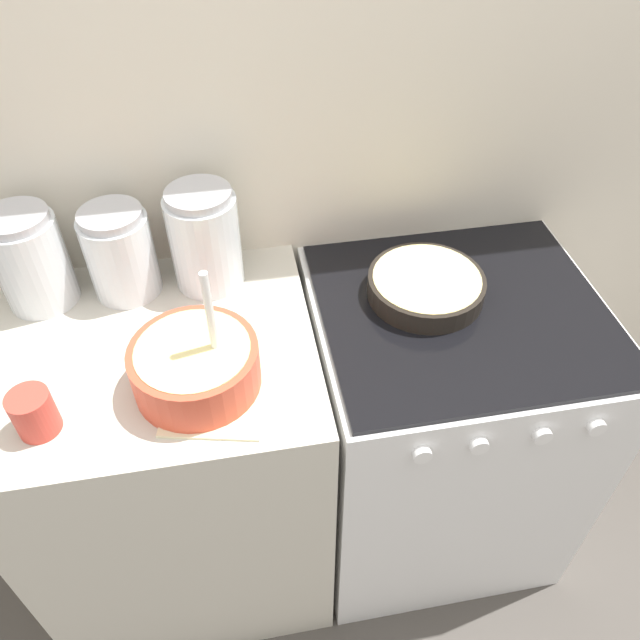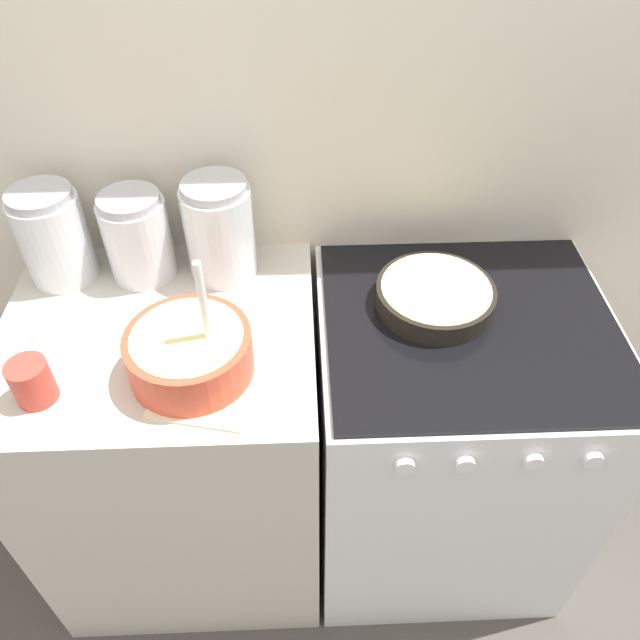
# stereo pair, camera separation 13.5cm
# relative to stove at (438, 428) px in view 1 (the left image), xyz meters

# --- Properties ---
(ground_plane) EXTENTS (12.00, 12.00, 0.00)m
(ground_plane) POSITION_rel_stove_xyz_m (-0.36, -0.31, -0.46)
(ground_plane) COLOR #4C4742
(wall_back) EXTENTS (4.43, 0.05, 2.40)m
(wall_back) POSITION_rel_stove_xyz_m (-0.36, 0.34, 0.74)
(wall_back) COLOR beige
(wall_back) RESTS_ON ground_plane
(countertop_cabinet) EXTENTS (0.72, 0.62, 0.93)m
(countertop_cabinet) POSITION_rel_stove_xyz_m (-0.72, 0.00, 0.00)
(countertop_cabinet) COLOR beige
(countertop_cabinet) RESTS_ON ground_plane
(stove) EXTENTS (0.69, 0.64, 0.93)m
(stove) POSITION_rel_stove_xyz_m (0.00, 0.00, 0.00)
(stove) COLOR silver
(stove) RESTS_ON ground_plane
(mixing_bowl) EXTENTS (0.26, 0.26, 0.29)m
(mixing_bowl) POSITION_rel_stove_xyz_m (-0.62, -0.12, 0.53)
(mixing_bowl) COLOR #D84C33
(mixing_bowl) RESTS_ON countertop_cabinet
(baking_pan) EXTENTS (0.28, 0.28, 0.05)m
(baking_pan) POSITION_rel_stove_xyz_m (-0.08, 0.06, 0.49)
(baking_pan) COLOR black
(baking_pan) RESTS_ON stove
(storage_jar_left) EXTENTS (0.16, 0.16, 0.24)m
(storage_jar_left) POSITION_rel_stove_xyz_m (-0.96, 0.21, 0.57)
(storage_jar_left) COLOR silver
(storage_jar_left) RESTS_ON countertop_cabinet
(storage_jar_middle) EXTENTS (0.16, 0.16, 0.22)m
(storage_jar_middle) POSITION_rel_stove_xyz_m (-0.77, 0.21, 0.56)
(storage_jar_middle) COLOR silver
(storage_jar_middle) RESTS_ON countertop_cabinet
(storage_jar_right) EXTENTS (0.16, 0.16, 0.25)m
(storage_jar_right) POSITION_rel_stove_xyz_m (-0.57, 0.21, 0.57)
(storage_jar_right) COLOR silver
(storage_jar_right) RESTS_ON countertop_cabinet
(tin_can) EXTENTS (0.08, 0.08, 0.09)m
(tin_can) POSITION_rel_stove_xyz_m (-0.92, -0.18, 0.51)
(tin_can) COLOR #CC3F33
(tin_can) RESTS_ON countertop_cabinet
(recipe_page) EXTENTS (0.25, 0.31, 0.01)m
(recipe_page) POSITION_rel_stove_xyz_m (-0.58, -0.14, 0.47)
(recipe_page) COLOR beige
(recipe_page) RESTS_ON countertop_cabinet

